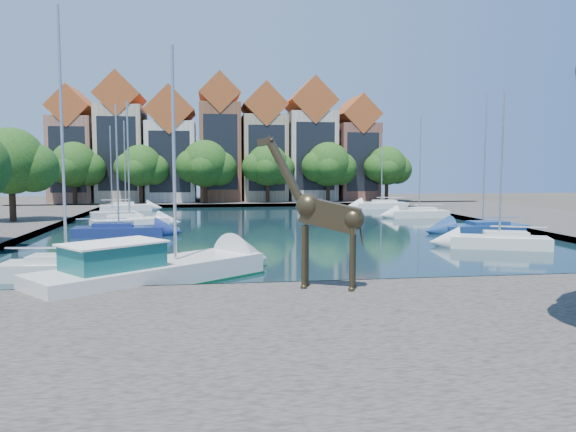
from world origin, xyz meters
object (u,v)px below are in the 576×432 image
Objects in this scene: motorsailer at (145,268)px; sailboat_right_a at (499,239)px; sailboat_left_a at (67,265)px; giraffe_statue at (322,214)px.

sailboat_right_a is (20.39, 8.39, -0.21)m from motorsailer.
giraffe_statue is at bearing -27.08° from sailboat_left_a.
sailboat_right_a reaches higher than giraffe_statue.
motorsailer reaches higher than sailboat_right_a.
sailboat_left_a is (-3.67, 2.21, -0.15)m from motorsailer.
giraffe_statue is 17.99m from sailboat_right_a.
giraffe_statue is 0.48× the size of sailboat_left_a.
giraffe_statue is 12.11m from sailboat_left_a.
sailboat_left_a is at bearing 152.92° from giraffe_statue.
sailboat_right_a is (24.06, 6.18, -0.06)m from sailboat_left_a.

